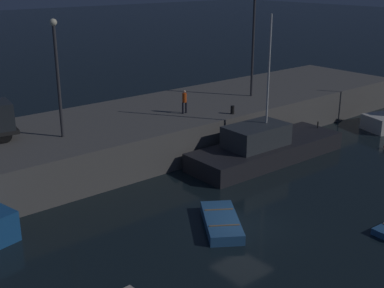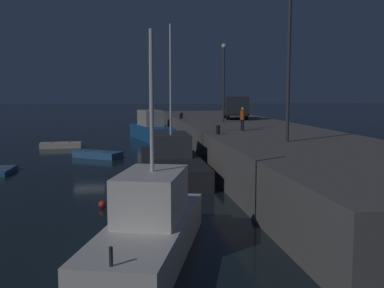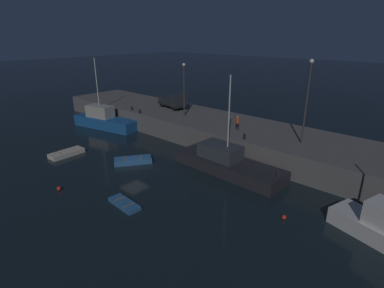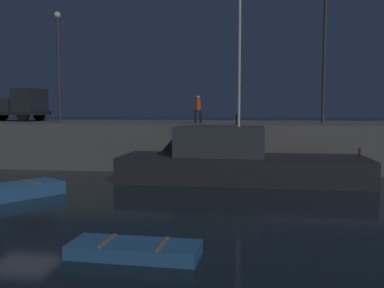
{
  "view_description": "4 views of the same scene",
  "coord_description": "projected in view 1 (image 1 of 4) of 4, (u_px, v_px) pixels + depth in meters",
  "views": [
    {
      "loc": [
        -17.26,
        -16.53,
        12.57
      ],
      "look_at": [
        4.18,
        9.15,
        1.22
      ],
      "focal_mm": 47.9,
      "sensor_mm": 36.0,
      "label": 1
    },
    {
      "loc": [
        39.64,
        2.77,
        5.67
      ],
      "look_at": [
        3.36,
        8.11,
        1.51
      ],
      "focal_mm": 44.54,
      "sensor_mm": 36.0,
      "label": 2
    },
    {
      "loc": [
        25.12,
        -18.07,
        13.61
      ],
      "look_at": [
        2.98,
        6.23,
        1.68
      ],
      "focal_mm": 28.49,
      "sensor_mm": 36.0,
      "label": 3
    },
    {
      "loc": [
        8.61,
        -15.47,
        3.62
      ],
      "look_at": [
        5.33,
        9.8,
        1.51
      ],
      "focal_mm": 40.55,
      "sensor_mm": 36.0,
      "label": 4
    }
  ],
  "objects": [
    {
      "name": "lamp_post_east",
      "position": [
        253.0,
        35.0,
        40.98
      ],
      "size": [
        0.44,
        0.44,
        8.64
      ],
      "color": "#38383D",
      "rests_on": "pier_quay"
    },
    {
      "name": "dockworker",
      "position": [
        184.0,
        100.0,
        37.09
      ],
      "size": [
        0.46,
        0.35,
        1.73
      ],
      "color": "black",
      "rests_on": "pier_quay"
    },
    {
      "name": "ground_plane",
      "position": [
        243.0,
        226.0,
        26.53
      ],
      "size": [
        320.0,
        320.0,
        0.0
      ],
      "primitive_type": "plane",
      "color": "black"
    },
    {
      "name": "dinghy_orange_near",
      "position": [
        221.0,
        222.0,
        26.39
      ],
      "size": [
        3.69,
        4.33,
        0.57
      ],
      "color": "#2D6099",
      "rests_on": "ground"
    },
    {
      "name": "bollard_west",
      "position": [
        232.0,
        110.0,
        37.15
      ],
      "size": [
        0.28,
        0.28,
        0.6
      ],
      "primitive_type": "cylinder",
      "color": "black",
      "rests_on": "pier_quay"
    },
    {
      "name": "lamp_post_west",
      "position": [
        57.0,
        69.0,
        30.76
      ],
      "size": [
        0.44,
        0.44,
        7.25
      ],
      "color": "#38383D",
      "rests_on": "pier_quay"
    },
    {
      "name": "pier_quay",
      "position": [
        107.0,
        140.0,
        35.83
      ],
      "size": [
        57.89,
        10.02,
        2.68
      ],
      "color": "#5B5956",
      "rests_on": "ground"
    },
    {
      "name": "fishing_boat_blue",
      "position": [
        264.0,
        147.0,
        35.48
      ],
      "size": [
        12.11,
        3.95,
        9.97
      ],
      "color": "#232328",
      "rests_on": "ground"
    }
  ]
}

